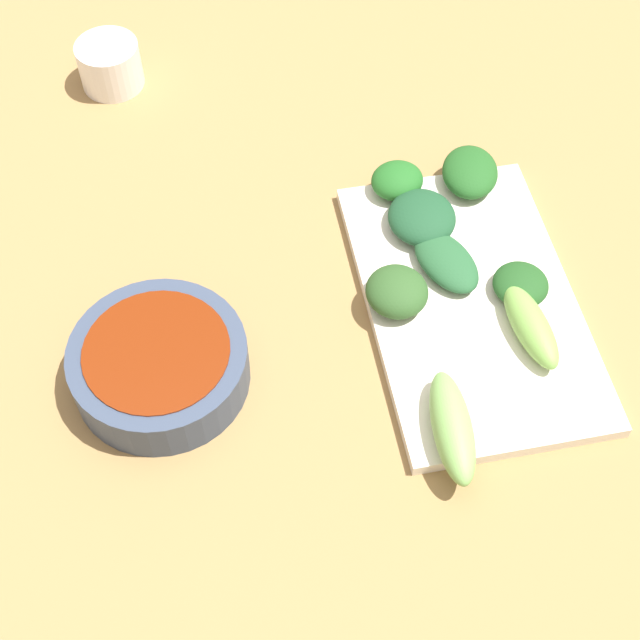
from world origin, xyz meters
TOP-DOWN VIEW (x-y plane):
  - tabletop at (0.00, 0.00)m, footprint 2.10×2.10m
  - sauce_bowl at (-0.17, -0.02)m, footprint 0.14×0.14m
  - serving_plate at (0.10, 0.00)m, footprint 0.18×0.29m
  - broccoli_leafy_0 at (0.03, 0.01)m, footprint 0.06×0.06m
  - broccoli_leafy_1 at (0.08, 0.04)m, footprint 0.07×0.09m
  - broccoli_leafy_2 at (0.06, 0.14)m, footprint 0.06×0.06m
  - broccoli_stalk_3 at (0.13, -0.04)m, footprint 0.04×0.09m
  - broccoli_leafy_4 at (0.14, 0.00)m, footprint 0.06×0.06m
  - broccoli_leafy_5 at (0.13, 0.13)m, footprint 0.07×0.08m
  - broccoli_leafy_6 at (0.07, 0.09)m, footprint 0.07×0.07m
  - broccoli_stalk_7 at (0.04, -0.12)m, footprint 0.04×0.10m
  - tea_cup at (-0.19, 0.35)m, footprint 0.06×0.06m

SIDE VIEW (x-z plane):
  - tabletop at x=0.00m, z-range 0.00..0.02m
  - serving_plate at x=0.10m, z-range 0.02..0.03m
  - broccoli_leafy_1 at x=0.08m, z-range 0.03..0.05m
  - broccoli_leafy_4 at x=0.14m, z-range 0.03..0.05m
  - sauce_bowl at x=-0.17m, z-range 0.02..0.06m
  - tea_cup at x=-0.19m, z-range 0.02..0.07m
  - broccoli_leafy_6 at x=0.07m, z-range 0.03..0.06m
  - broccoli_leafy_5 at x=0.13m, z-range 0.03..0.06m
  - broccoli_stalk_3 at x=0.13m, z-range 0.03..0.06m
  - broccoli_leafy_2 at x=0.06m, z-range 0.03..0.06m
  - broccoli_leafy_0 at x=0.03m, z-range 0.03..0.06m
  - broccoli_stalk_7 at x=0.04m, z-range 0.03..0.06m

